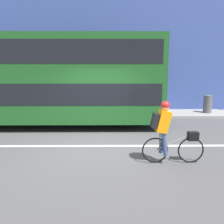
{
  "coord_description": "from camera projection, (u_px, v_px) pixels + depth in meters",
  "views": [
    {
      "loc": [
        0.37,
        -6.38,
        2.29
      ],
      "look_at": [
        0.44,
        0.67,
        1.0
      ],
      "focal_mm": 35.0,
      "sensor_mm": 36.0,
      "label": 1
    }
  ],
  "objects": [
    {
      "name": "building_facade",
      "position": [
        103.0,
        41.0,
        12.39
      ],
      "size": [
        60.0,
        0.3,
        8.08
      ],
      "color": "#33478C",
      "rests_on": "ground_plane"
    },
    {
      "name": "road_center_line",
      "position": [
        98.0,
        146.0,
        6.87
      ],
      "size": [
        50.0,
        0.14,
        0.01
      ],
      "primitive_type": "cube",
      "color": "silver",
      "rests_on": "ground_plane"
    },
    {
      "name": "bus",
      "position": [
        43.0,
        77.0,
        9.1
      ],
      "size": [
        9.82,
        2.44,
        3.72
      ],
      "color": "black",
      "rests_on": "ground_plane"
    },
    {
      "name": "ground_plane",
      "position": [
        98.0,
        148.0,
        6.68
      ],
      "size": [
        80.0,
        80.0,
        0.0
      ],
      "primitive_type": "plane",
      "color": "#424244"
    },
    {
      "name": "trash_bin",
      "position": [
        208.0,
        104.0,
        11.78
      ],
      "size": [
        0.44,
        0.44,
        0.94
      ],
      "color": "#515156",
      "rests_on": "sidewalk_curb"
    },
    {
      "name": "sidewalk_curb",
      "position": [
        103.0,
        114.0,
        11.93
      ],
      "size": [
        60.0,
        2.1,
        0.12
      ],
      "color": "gray",
      "rests_on": "ground_plane"
    },
    {
      "name": "cyclist_on_bike",
      "position": [
        167.0,
        130.0,
        5.45
      ],
      "size": [
        1.58,
        0.32,
        1.6
      ],
      "color": "black",
      "rests_on": "ground_plane"
    }
  ]
}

